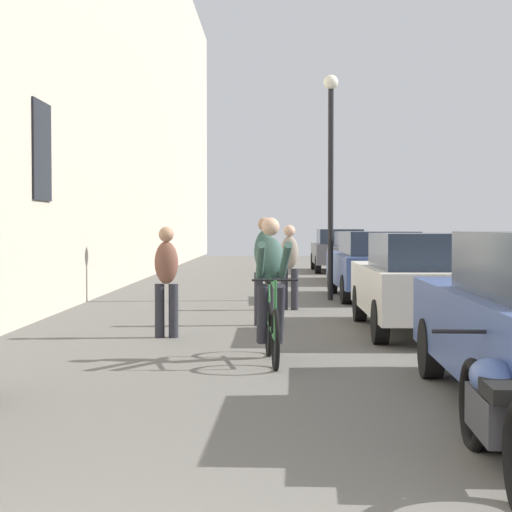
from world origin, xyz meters
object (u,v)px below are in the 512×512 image
object	(u,v)px
pedestrian_near	(166,275)
parked_motorcycle	(495,414)
parked_car_fourth	(360,256)
pedestrian_far	(289,262)
cyclist_on_bicycle	(271,293)
parked_car_fifth	(338,250)
pedestrian_mid	(265,265)
street_lamp	(331,158)
parked_car_third	(375,264)
parked_car_second	(423,281)

from	to	relation	value
pedestrian_near	parked_motorcycle	world-z (taller)	pedestrian_near
parked_car_fourth	pedestrian_far	bearing A→B (deg)	-105.01
cyclist_on_bicycle	parked_car_fifth	distance (m)	20.35
pedestrian_mid	street_lamp	distance (m)	5.39
pedestrian_mid	parked_car_third	distance (m)	5.67
street_lamp	parked_car_fifth	distance (m)	12.14
street_lamp	pedestrian_mid	bearing A→B (deg)	-106.32
parked_car_fourth	cyclist_on_bicycle	bearing A→B (deg)	-100.07
parked_car_second	parked_car_fifth	size ratio (longest dim) A/B	0.99
pedestrian_mid	pedestrian_far	bearing A→B (deg)	80.00
parked_car_fourth	parked_motorcycle	world-z (taller)	parked_car_fourth
cyclist_on_bicycle	pedestrian_mid	world-z (taller)	pedestrian_mid
pedestrian_far	parked_car_fourth	world-z (taller)	pedestrian_far
parked_car_second	parked_car_fifth	xyz separation A→B (m)	(0.09, 17.51, 0.01)
parked_car_second	parked_car_fifth	bearing A→B (deg)	89.71
pedestrian_far	parked_car_fifth	xyz separation A→B (m)	(2.04, 14.06, -0.13)
pedestrian_near	pedestrian_far	distance (m)	4.50
parked_motorcycle	parked_car_third	bearing A→B (deg)	86.32
parked_car_second	pedestrian_near	bearing A→B (deg)	-170.24
street_lamp	parked_car_second	bearing A→B (deg)	-79.86
cyclist_on_bicycle	pedestrian_far	world-z (taller)	cyclist_on_bicycle
pedestrian_near	pedestrian_mid	distance (m)	2.08
cyclist_on_bicycle	parked_car_second	xyz separation A→B (m)	(2.29, 2.71, -0.03)
street_lamp	parked_motorcycle	size ratio (longest dim) A/B	2.28
pedestrian_near	parked_car_third	world-z (taller)	pedestrian_near
street_lamp	parked_car_third	xyz separation A→B (m)	(1.02, 0.37, -2.33)
cyclist_on_bicycle	pedestrian_mid	size ratio (longest dim) A/B	1.00
pedestrian_far	pedestrian_near	bearing A→B (deg)	-114.29
street_lamp	parked_car_fifth	size ratio (longest dim) A/B	1.14
pedestrian_near	street_lamp	size ratio (longest dim) A/B	0.33
pedestrian_mid	parked_car_second	world-z (taller)	pedestrian_mid
pedestrian_near	parked_car_fifth	size ratio (longest dim) A/B	0.37
pedestrian_mid	parked_car_second	xyz separation A→B (m)	(2.40, -0.89, -0.21)
pedestrian_near	pedestrian_mid	bearing A→B (deg)	47.70
pedestrian_far	parked_car_second	size ratio (longest dim) A/B	0.39
parked_car_second	parked_car_third	xyz separation A→B (m)	(0.01, 6.01, -0.00)
parked_car_fifth	cyclist_on_bicycle	bearing A→B (deg)	-96.71
parked_motorcycle	parked_car_fifth	bearing A→B (deg)	87.84
pedestrian_far	parked_car_fourth	distance (m)	8.62
parked_car_third	parked_car_fifth	bearing A→B (deg)	89.60
cyclist_on_bicycle	pedestrian_far	xyz separation A→B (m)	(0.34, 6.16, 0.11)
pedestrian_far	street_lamp	bearing A→B (deg)	66.76
parked_car_third	parked_car_fourth	xyz separation A→B (m)	(0.27, 5.76, -0.02)
street_lamp	parked_car_second	distance (m)	6.18
parked_car_fifth	parked_motorcycle	size ratio (longest dim) A/B	2.00
street_lamp	parked_car_fourth	bearing A→B (deg)	78.10
cyclist_on_bicycle	street_lamp	bearing A→B (deg)	81.29
pedestrian_near	pedestrian_far	xyz separation A→B (m)	(1.85, 4.11, 0.02)
parked_car_fifth	parked_car_third	bearing A→B (deg)	-90.40
street_lamp	parked_car_second	world-z (taller)	street_lamp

